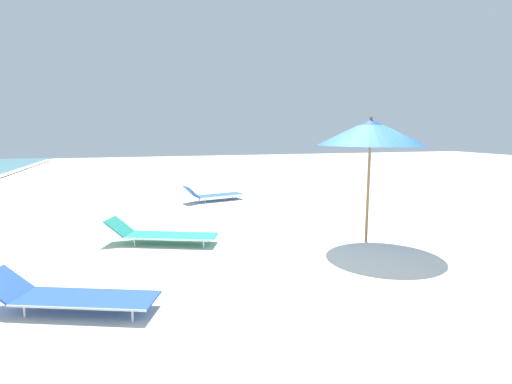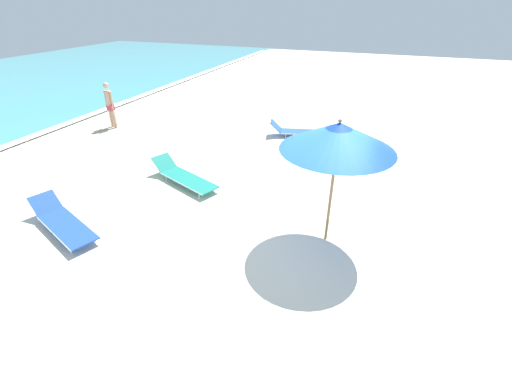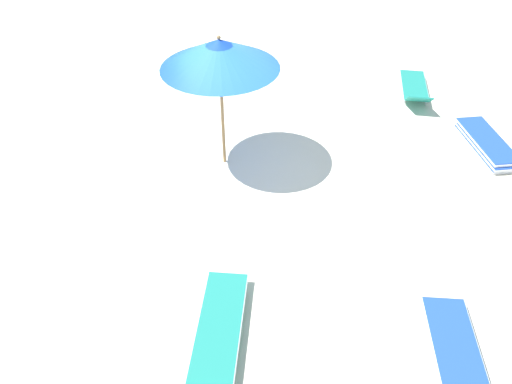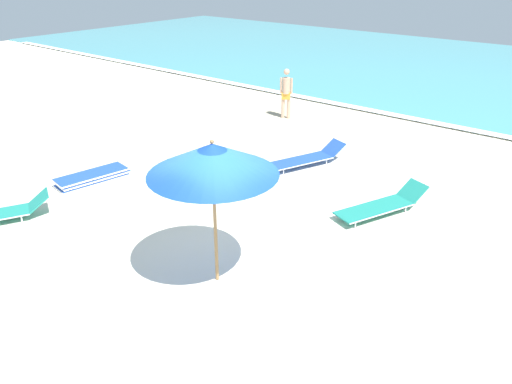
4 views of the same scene
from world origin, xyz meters
The scene contains 5 objects.
ground_plane centered at (0.00, 0.01, -0.08)m, with size 60.00×60.00×0.16m.
beach_umbrella centered at (0.35, -0.51, 2.34)m, with size 2.18×2.18×2.68m.
sun_lounger_under_umbrella centered at (6.29, 1.74, 0.22)m, with size 1.10×2.14×0.57m.
sun_lounger_near_water_left centered at (-1.45, 5.08, 0.21)m, with size 1.38×2.35×0.51m.
sun_lounger_near_water_right centered at (1.48, 3.73, 0.21)m, with size 1.41×2.38×0.53m.
Camera 1 is at (-6.99, 4.12, 2.40)m, focal length 28.00 mm.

